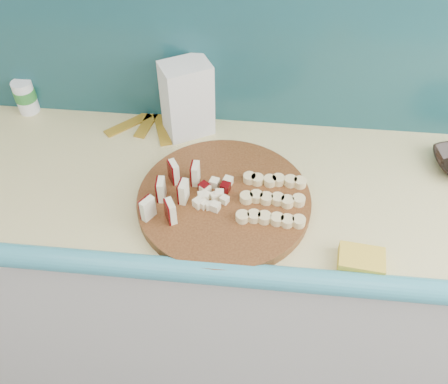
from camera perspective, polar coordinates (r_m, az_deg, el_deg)
kitchen_counter at (r=1.74m, az=1.24°, el=-9.50°), size 2.20×0.63×0.91m
backsplash at (r=1.46m, az=2.72°, el=16.06°), size 2.20×0.02×0.50m
cutting_board at (r=1.32m, az=0.00°, el=-1.02°), size 0.47×0.47×0.03m
apple_wedges at (r=1.29m, az=-5.98°, el=0.17°), size 0.12×0.18×0.06m
apple_chunks at (r=1.31m, az=-1.26°, el=-0.13°), size 0.08×0.07×0.02m
banana_slices at (r=1.30m, az=5.53°, el=-0.82°), size 0.18×0.18×0.02m
flour_bag at (r=1.49m, az=-4.24°, el=10.55°), size 0.17×0.15×0.23m
canister at (r=1.72m, az=-21.76°, el=10.14°), size 0.07×0.07×0.11m
sponge at (r=1.24m, az=15.41°, el=-7.53°), size 0.12×0.09×0.03m
banana_peel at (r=1.59m, az=-8.87°, el=7.60°), size 0.22×0.19×0.01m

